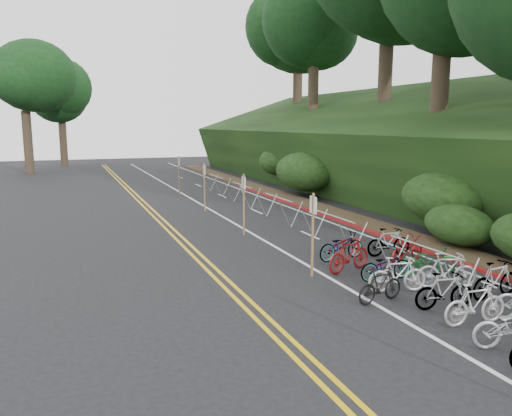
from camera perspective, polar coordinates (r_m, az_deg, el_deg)
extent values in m
plane|color=black|center=(10.82, 16.15, -15.24)|extent=(120.00, 120.00, 0.00)
cube|color=gold|center=(18.72, -8.32, -4.34)|extent=(0.12, 80.00, 0.01)
cube|color=gold|center=(18.78, -7.43, -4.27)|extent=(0.12, 80.00, 0.01)
cube|color=silver|center=(19.62, 0.69, -3.59)|extent=(0.12, 80.00, 0.01)
cube|color=silver|center=(21.50, 11.15, -2.60)|extent=(0.12, 80.00, 0.01)
cube|color=silver|center=(15.57, 16.39, -7.50)|extent=(0.10, 1.60, 0.01)
cube|color=silver|center=(20.48, 6.16, -3.08)|extent=(0.10, 1.60, 0.01)
cube|color=silver|center=(25.85, 0.08, -0.37)|extent=(0.10, 1.60, 0.01)
cube|color=silver|center=(31.45, -3.88, 1.39)|extent=(0.10, 1.60, 0.01)
cube|color=silver|center=(37.18, -6.63, 2.61)|extent=(0.10, 1.60, 0.01)
cube|color=silver|center=(42.98, -8.64, 3.51)|extent=(0.10, 1.60, 0.01)
cube|color=maroon|center=(23.42, 9.59, -1.44)|extent=(0.25, 28.00, 0.10)
cube|color=black|center=(35.66, 12.35, 6.67)|extent=(12.32, 44.00, 9.11)
cube|color=#382819|center=(32.56, 1.68, 1.82)|extent=(1.40, 44.00, 0.16)
ellipsoid|color=#284C19|center=(21.33, 20.55, 1.09)|extent=(2.60, 3.64, 2.08)
ellipsoid|color=#284C19|center=(26.70, 14.00, 3.96)|extent=(2.20, 3.08, 1.76)
ellipsoid|color=#284C19|center=(31.17, 5.50, 4.18)|extent=(3.00, 4.20, 2.40)
ellipsoid|color=#284C19|center=(36.87, 2.30, 5.30)|extent=(2.40, 3.36, 1.92)
ellipsoid|color=#284C19|center=(41.01, 1.75, 6.70)|extent=(2.80, 3.92, 2.24)
ellipsoid|color=#284C19|center=(19.32, 22.13, -1.80)|extent=(1.80, 2.52, 1.44)
ellipsoid|color=#284C19|center=(30.42, 10.96, 5.88)|extent=(3.20, 4.48, 2.56)
cylinder|color=#2D2319|center=(26.15, 20.22, 11.82)|extent=(0.85, 0.85, 6.51)
cylinder|color=#2D2319|center=(34.05, 14.50, 13.36)|extent=(0.89, 0.89, 7.38)
cylinder|color=#2D2319|center=(40.31, 6.52, 11.46)|extent=(0.82, 0.82, 6.08)
ellipsoid|color=black|center=(40.87, 6.67, 19.15)|extent=(8.10, 8.10, 7.70)
cylinder|color=#2D2319|center=(48.63, 4.75, 12.50)|extent=(0.87, 0.87, 6.94)
ellipsoid|color=black|center=(49.37, 4.86, 19.90)|extent=(9.64, 9.64, 9.16)
cylinder|color=#2D2319|center=(49.85, -24.61, 6.82)|extent=(0.80, 0.80, 5.64)
ellipsoid|color=black|center=(49.95, -25.03, 12.71)|extent=(7.72, 7.72, 7.33)
cylinder|color=#2D2319|center=(57.77, -21.16, 7.09)|extent=(0.78, 0.78, 5.21)
ellipsoid|color=black|center=(57.81, -21.45, 11.67)|extent=(6.75, 6.75, 6.41)
cylinder|color=#9C9EA4|center=(14.47, 18.69, -4.22)|extent=(0.05, 3.00, 0.05)
cylinder|color=#9C9EA4|center=(13.43, 21.47, -7.99)|extent=(0.58, 0.04, 1.13)
cylinder|color=#9C9EA4|center=(13.80, 23.20, -7.63)|extent=(0.58, 0.04, 1.13)
cylinder|color=#9C9EA4|center=(15.51, 14.47, -5.30)|extent=(0.58, 0.04, 1.13)
cylinder|color=#9C9EA4|center=(15.83, 16.13, -5.07)|extent=(0.58, 0.04, 1.13)
cylinder|color=#9C9EA4|center=(18.48, 8.78, -0.89)|extent=(0.05, 3.00, 0.05)
cylinder|color=#9C9EA4|center=(17.28, 10.24, -3.61)|extent=(0.58, 0.04, 1.13)
cylinder|color=#9C9EA4|center=(17.57, 11.80, -3.44)|extent=(0.58, 0.04, 1.13)
cylinder|color=#9C9EA4|center=(19.67, 6.01, -1.91)|extent=(0.58, 0.04, 1.13)
cylinder|color=#9C9EA4|center=(19.93, 7.44, -1.79)|extent=(0.58, 0.04, 1.13)
cylinder|color=#9C9EA4|center=(22.89, 2.56, 1.22)|extent=(0.05, 3.00, 0.05)
cylinder|color=#9C9EA4|center=(21.61, 3.36, -0.83)|extent=(0.58, 0.04, 1.13)
cylinder|color=#9C9EA4|center=(21.85, 4.69, -0.73)|extent=(0.58, 0.04, 1.13)
cylinder|color=#9C9EA4|center=(24.15, 0.61, 0.29)|extent=(0.58, 0.04, 1.13)
cylinder|color=#9C9EA4|center=(24.36, 1.83, 0.37)|extent=(0.58, 0.04, 1.13)
cylinder|color=#9C9EA4|center=(27.50, -1.62, 2.64)|extent=(0.05, 3.00, 0.05)
cylinder|color=#9C9EA4|center=(26.18, -1.17, 1.02)|extent=(0.58, 0.04, 1.13)
cylinder|color=#9C9EA4|center=(26.38, -0.03, 1.08)|extent=(0.58, 0.04, 1.13)
cylinder|color=#9C9EA4|center=(28.80, -3.07, 1.79)|extent=(0.58, 0.04, 1.13)
cylinder|color=#9C9EA4|center=(28.98, -2.02, 1.85)|extent=(0.58, 0.04, 1.13)
cylinder|color=#9C9EA4|center=(32.23, -4.60, 3.63)|extent=(0.05, 3.00, 0.05)
cylinder|color=#9C9EA4|center=(30.88, -4.34, 2.30)|extent=(0.58, 0.04, 1.13)
cylinder|color=#9C9EA4|center=(31.05, -3.35, 2.35)|extent=(0.58, 0.04, 1.13)
cylinder|color=#9C9EA4|center=(33.56, -5.73, 2.86)|extent=(0.58, 0.04, 1.13)
cylinder|color=#9C9EA4|center=(33.71, -4.81, 2.91)|extent=(0.58, 0.04, 1.13)
cylinder|color=brown|center=(14.75, 6.49, -3.11)|extent=(0.08, 0.08, 2.50)
cube|color=silver|center=(14.58, 6.55, 0.34)|extent=(0.02, 0.40, 0.50)
cylinder|color=brown|center=(20.16, -1.41, 0.38)|extent=(0.08, 0.08, 2.50)
cube|color=silver|center=(20.04, -1.42, 2.92)|extent=(0.02, 0.40, 0.50)
cylinder|color=brown|center=(25.83, -5.91, 2.36)|extent=(0.08, 0.08, 2.50)
cube|color=silver|center=(25.74, -5.94, 4.35)|extent=(0.02, 0.40, 0.50)
cylinder|color=brown|center=(31.63, -8.78, 3.62)|extent=(0.08, 0.08, 2.50)
cube|color=silver|center=(31.55, -8.82, 5.25)|extent=(0.02, 0.40, 0.50)
imported|color=black|center=(13.14, 14.02, -8.61)|extent=(0.66, 1.51, 0.88)
imported|color=beige|center=(12.41, 23.77, -9.99)|extent=(0.57, 1.66, 0.98)
imported|color=slate|center=(13.13, 20.72, -8.85)|extent=(0.69, 1.60, 0.93)
imported|color=slate|center=(14.42, 25.69, -7.40)|extent=(0.64, 1.69, 0.99)
imported|color=beige|center=(13.99, 15.87, -7.32)|extent=(0.79, 1.70, 0.99)
imported|color=#9E9EA3|center=(14.77, 20.98, -6.67)|extent=(1.02, 1.73, 1.01)
imported|color=slate|center=(15.00, 14.60, -6.36)|extent=(0.61, 1.67, 0.87)
imported|color=#144C1E|center=(15.80, 19.08, -5.69)|extent=(1.02, 1.84, 0.91)
imported|color=maroon|center=(15.56, 10.60, -5.29)|extent=(0.96, 1.82, 1.05)
imported|color=maroon|center=(17.00, 16.86, -4.54)|extent=(1.13, 1.81, 0.90)
imported|color=slate|center=(16.89, 9.71, -4.26)|extent=(0.93, 1.88, 0.95)
imported|color=slate|center=(17.70, 14.93, -3.77)|extent=(0.60, 1.66, 0.98)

